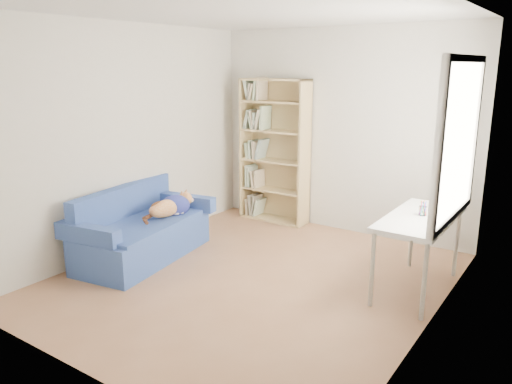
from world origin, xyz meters
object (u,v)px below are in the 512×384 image
(pen_cup, at_px, (423,210))
(bookshelf, at_px, (274,157))
(desk, at_px, (420,224))
(sofa, at_px, (144,230))

(pen_cup, bearing_deg, bookshelf, 154.87)
(desk, xyz_separation_m, pen_cup, (0.00, 0.04, 0.13))
(desk, distance_m, pen_cup, 0.13)
(sofa, bearing_deg, bookshelf, 67.68)
(bookshelf, bearing_deg, desk, -25.94)
(sofa, relative_size, pen_cup, 11.77)
(bookshelf, relative_size, desk, 1.59)
(sofa, distance_m, pen_cup, 3.02)
(pen_cup, bearing_deg, desk, -97.08)
(bookshelf, height_order, pen_cup, bookshelf)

